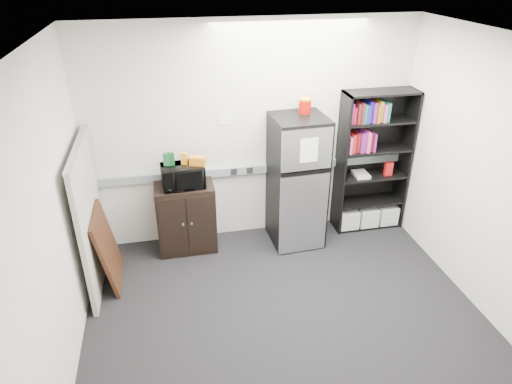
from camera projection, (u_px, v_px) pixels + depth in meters
floor at (287, 319)px, 4.62m from camera, size 4.00×4.00×0.00m
wall_back at (253, 135)px, 5.52m from camera, size 4.00×0.02×2.70m
wall_right at (493, 183)px, 4.36m from camera, size 0.02×3.50×2.70m
wall_left at (50, 228)px, 3.64m from camera, size 0.02×3.50×2.70m
ceiling at (298, 44)px, 3.37m from camera, size 4.00×3.50×0.02m
electrical_raceway at (253, 169)px, 5.70m from camera, size 3.92×0.05×0.10m
wall_note at (224, 121)px, 5.36m from camera, size 0.14×0.00×0.10m
bookshelf at (373, 163)px, 5.83m from camera, size 0.90×0.34×1.85m
cubicle_partition at (90, 217)px, 4.84m from camera, size 0.06×1.30×1.62m
cabinet at (186, 217)px, 5.57m from camera, size 0.70×0.47×0.87m
microwave at (183, 176)px, 5.29m from camera, size 0.51×0.37×0.27m
snack_box_a at (167, 159)px, 5.19m from camera, size 0.08×0.07×0.15m
snack_box_b at (171, 159)px, 5.20m from camera, size 0.08×0.06×0.15m
snack_box_c at (184, 158)px, 5.23m from camera, size 0.08×0.07×0.14m
snack_bag at (198, 161)px, 5.22m from camera, size 0.20×0.15×0.10m
refrigerator at (297, 182)px, 5.56m from camera, size 0.65×0.67×1.65m
coffee_can at (305, 105)px, 5.26m from camera, size 0.15×0.15×0.20m
framed_poster at (108, 248)px, 4.98m from camera, size 0.20×0.69×0.88m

